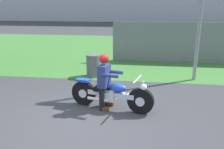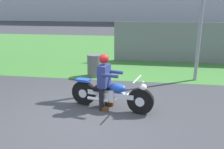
% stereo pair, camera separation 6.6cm
% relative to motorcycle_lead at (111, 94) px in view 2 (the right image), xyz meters
% --- Properties ---
extents(ground, '(120.00, 120.00, 0.00)m').
position_rel_motorcycle_lead_xyz_m(ground, '(-0.49, -0.70, -0.39)').
color(ground, '#38383D').
extents(grass_verge, '(60.00, 12.00, 0.01)m').
position_rel_motorcycle_lead_xyz_m(grass_verge, '(-0.49, 8.32, -0.39)').
color(grass_verge, '#3D7533').
rests_on(grass_verge, ground).
extents(motorcycle_lead, '(2.15, 0.79, 0.88)m').
position_rel_motorcycle_lead_xyz_m(motorcycle_lead, '(0.00, 0.00, 0.00)').
color(motorcycle_lead, black).
rests_on(motorcycle_lead, ground).
extents(rider_lead, '(0.62, 0.55, 1.40)m').
position_rel_motorcycle_lead_xyz_m(rider_lead, '(-0.16, 0.04, 0.43)').
color(rider_lead, black).
rests_on(rider_lead, ground).
extents(trash_can, '(0.54, 0.54, 0.80)m').
position_rel_motorcycle_lead_xyz_m(trash_can, '(-1.03, 2.79, 0.01)').
color(trash_can, '#595E5B').
rests_on(trash_can, ground).
extents(fence_segment, '(7.00, 0.06, 1.80)m').
position_rel_motorcycle_lead_xyz_m(fence_segment, '(2.81, 5.49, 0.51)').
color(fence_segment, slate).
rests_on(fence_segment, ground).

